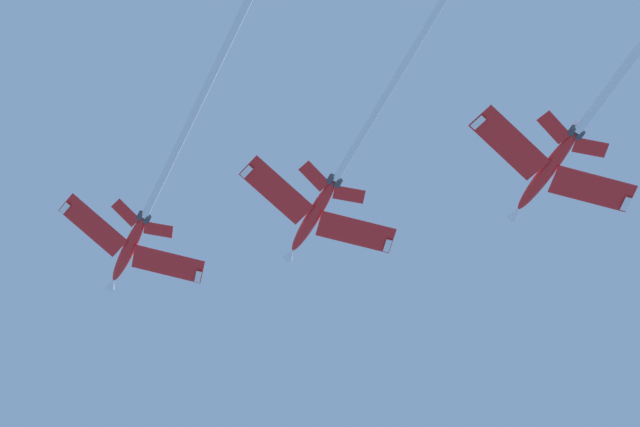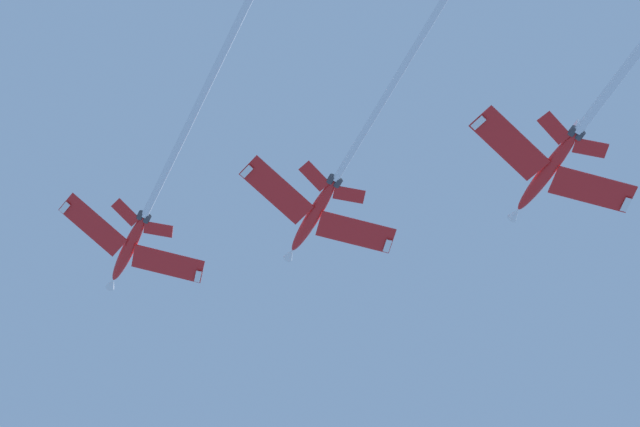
# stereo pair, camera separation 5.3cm
# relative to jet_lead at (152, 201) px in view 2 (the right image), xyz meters

# --- Properties ---
(jet_lead) EXTENTS (34.00, 33.97, 23.10)m
(jet_lead) POSITION_rel_jet_lead_xyz_m (0.00, 0.00, 0.00)
(jet_lead) COLOR red
(jet_second) EXTENTS (33.14, 33.16, 22.23)m
(jet_second) POSITION_rel_jet_lead_xyz_m (-2.09, 23.20, -8.61)
(jet_second) COLOR red
(jet_third) EXTENTS (33.36, 33.70, 22.46)m
(jet_third) POSITION_rel_jet_lead_xyz_m (-1.50, 51.68, -18.31)
(jet_third) COLOR red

